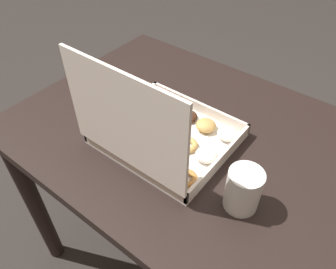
% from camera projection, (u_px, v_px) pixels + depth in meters
% --- Properties ---
extents(ground_plane, '(8.00, 8.00, 0.00)m').
position_uv_depth(ground_plane, '(188.00, 260.00, 1.37)').
color(ground_plane, '#2D2826').
extents(dining_table, '(1.03, 0.72, 0.72)m').
position_uv_depth(dining_table, '(197.00, 165.00, 0.96)').
color(dining_table, black).
rests_on(dining_table, ground_plane).
extents(donut_box, '(0.33, 0.30, 0.29)m').
position_uv_depth(donut_box, '(159.00, 131.00, 0.82)').
color(donut_box, silver).
rests_on(donut_box, dining_table).
extents(coffee_mug, '(0.08, 0.08, 0.10)m').
position_uv_depth(coffee_mug, '(243.00, 189.00, 0.69)').
color(coffee_mug, white).
rests_on(coffee_mug, dining_table).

